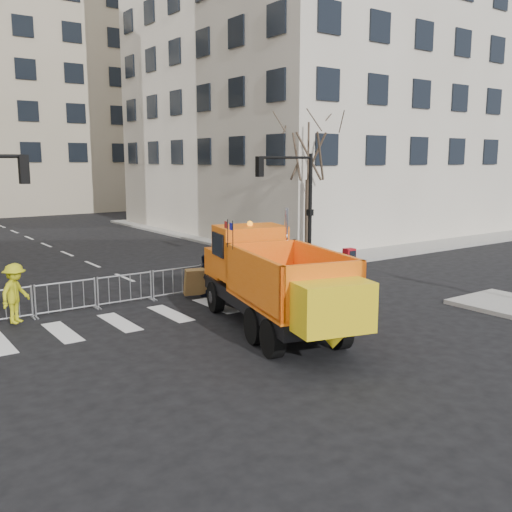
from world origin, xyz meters
TOP-DOWN VIEW (x-y plane):
  - ground at (0.00, 0.00)m, footprint 120.00×120.00m
  - sidewalk_back at (0.00, 8.50)m, footprint 64.00×5.00m
  - building_right at (20.00, 22.00)m, footprint 22.00×22.00m
  - traffic_light_right at (8.50, 9.50)m, footprint 0.18×0.18m
  - crowd_barriers at (-0.75, 7.60)m, footprint 12.60×0.60m
  - street_tree at (9.20, 10.50)m, footprint 3.00×3.00m
  - plow_truck at (0.58, 1.99)m, footprint 4.64×9.54m
  - cop_a at (2.66, 7.00)m, footprint 0.81×0.78m
  - cop_b at (1.64, 7.00)m, footprint 1.05×0.89m
  - cop_c at (1.15, 7.00)m, footprint 0.83×0.99m
  - worker at (-5.66, 6.80)m, footprint 1.35×1.30m
  - newspaper_box at (8.21, 6.50)m, footprint 0.48×0.44m

SIDE VIEW (x-z plane):
  - ground at x=0.00m, z-range 0.00..0.00m
  - sidewalk_back at x=0.00m, z-range 0.00..0.15m
  - crowd_barriers at x=-0.75m, z-range 0.00..1.10m
  - newspaper_box at x=8.21m, z-range 0.15..1.25m
  - cop_c at x=1.15m, z-range 0.00..1.59m
  - cop_a at x=2.66m, z-range 0.00..1.87m
  - cop_b at x=1.64m, z-range 0.00..1.89m
  - worker at x=-5.66m, z-range 0.15..2.00m
  - plow_truck at x=0.58m, z-range -0.20..3.38m
  - traffic_light_right at x=8.50m, z-range 0.00..5.40m
  - street_tree at x=9.20m, z-range 0.00..7.50m
  - building_right at x=20.00m, z-range 0.00..32.00m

